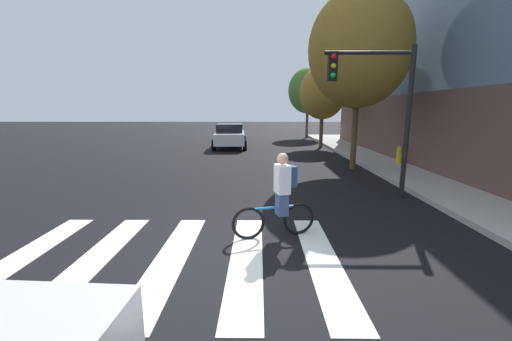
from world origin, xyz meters
TOP-DOWN VIEW (x-y plane):
  - ground_plane at (0.00, 0.00)m, footprint 120.00×120.00m
  - crosswalk_stripes at (-0.58, 0.00)m, footprint 5.72×3.76m
  - sedan_mid at (-0.99, 15.80)m, footprint 2.37×4.69m
  - cyclist at (1.34, 1.01)m, footprint 1.67×0.50m
  - traffic_light_near at (4.24, 3.89)m, footprint 2.47×0.28m
  - fire_hydrant at (7.14, 8.84)m, footprint 0.33×0.22m
  - street_tree_near at (4.94, 8.30)m, footprint 4.07×4.07m
  - street_tree_mid at (5.05, 15.91)m, footprint 2.96×2.96m
  - street_tree_far at (5.22, 23.26)m, footprint 3.43×3.43m

SIDE VIEW (x-z plane):
  - ground_plane at x=0.00m, z-range 0.00..0.00m
  - crosswalk_stripes at x=-0.58m, z-range 0.00..0.01m
  - fire_hydrant at x=7.14m, z-range 0.14..0.92m
  - sedan_mid at x=-0.99m, z-range 0.03..1.61m
  - cyclist at x=1.34m, z-range 0.00..1.69m
  - traffic_light_near at x=4.24m, z-range 0.76..4.96m
  - street_tree_mid at x=5.05m, z-range 0.92..6.19m
  - street_tree_far at x=5.22m, z-range 1.07..7.16m
  - street_tree_near at x=4.94m, z-range 1.27..8.50m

